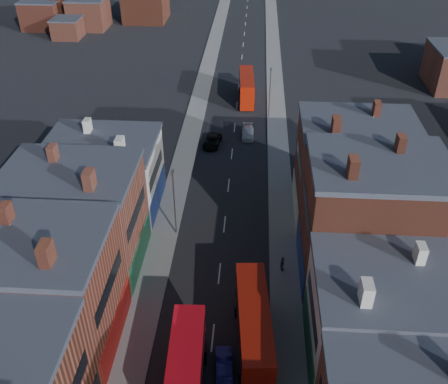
# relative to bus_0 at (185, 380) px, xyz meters

# --- Properties ---
(pavement_west) EXTENTS (3.00, 200.00, 0.12)m
(pavement_west) POSITION_rel_bus_0_xyz_m (-5.00, 40.08, -2.47)
(pavement_west) COLOR gray
(pavement_west) RESTS_ON ground
(pavement_east) EXTENTS (3.00, 200.00, 0.12)m
(pavement_east) POSITION_rel_bus_0_xyz_m (8.00, 40.08, -2.47)
(pavement_east) COLOR gray
(pavement_east) RESTS_ON ground
(lamp_post_2) EXTENTS (0.25, 0.70, 8.12)m
(lamp_post_2) POSITION_rel_bus_0_xyz_m (-3.70, 20.08, 2.17)
(lamp_post_2) COLOR slate
(lamp_post_2) RESTS_ON ground
(lamp_post_3) EXTENTS (0.25, 0.70, 8.12)m
(lamp_post_3) POSITION_rel_bus_0_xyz_m (6.70, 50.08, 2.17)
(lamp_post_3) COLOR slate
(lamp_post_3) RESTS_ON ground
(bus_0) EXTENTS (3.11, 10.96, 4.69)m
(bus_0) POSITION_rel_bus_0_xyz_m (0.00, 0.00, 0.00)
(bus_0) COLOR red
(bus_0) RESTS_ON ground
(bus_1) EXTENTS (3.47, 11.10, 4.72)m
(bus_1) POSITION_rel_bus_0_xyz_m (4.96, 5.22, 0.01)
(bus_1) COLOR #9D1609
(bus_1) RESTS_ON ground
(bus_2) EXTENTS (2.92, 10.13, 4.33)m
(bus_2) POSITION_rel_bus_0_xyz_m (3.00, 56.47, -0.19)
(bus_2) COLOR #A71807
(bus_2) RESTS_ON ground
(car_1) EXTENTS (1.67, 3.92, 1.26)m
(car_1) POSITION_rel_bus_0_xyz_m (2.70, 2.73, -1.90)
(car_1) COLOR navy
(car_1) RESTS_ON ground
(car_2) EXTENTS (2.73, 4.94, 1.31)m
(car_2) POSITION_rel_bus_0_xyz_m (-1.47, 40.45, -1.88)
(car_2) COLOR black
(car_2) RESTS_ON ground
(car_3) EXTENTS (1.92, 4.45, 1.27)m
(car_3) POSITION_rel_bus_0_xyz_m (3.58, 43.45, -1.89)
(car_3) COLOR silver
(car_3) RESTS_ON ground
(ped_3) EXTENTS (0.75, 1.04, 1.62)m
(ped_3) POSITION_rel_bus_0_xyz_m (7.71, 14.90, -1.60)
(ped_3) COLOR #59524C
(ped_3) RESTS_ON pavement_east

